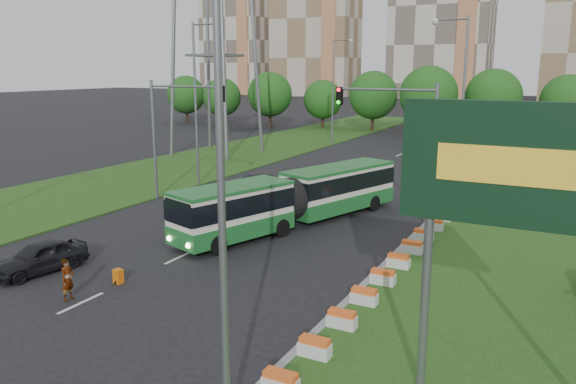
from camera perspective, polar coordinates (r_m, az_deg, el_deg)
The scene contains 19 objects.
ground at distance 25.54m, azimuth -5.59°, elevation -7.61°, with size 360.00×360.00×0.00m, color black.
grass_median at distance 29.36m, azimuth 25.91°, elevation -6.00°, with size 14.00×60.00×0.15m, color #244E16.
median_kerb at distance 30.21m, azimuth 12.64°, elevation -4.48°, with size 0.30×60.00×0.18m, color gray.
left_verge at distance 55.48m, azimuth -7.19°, elevation 3.35°, with size 12.00×110.00×0.10m, color #244E16.
lane_markings at distance 44.07m, azimuth 5.32°, elevation 0.97°, with size 0.20×100.00×0.01m, color beige, non-canonical shape.
flower_planters at distance 24.34m, azimuth 10.41°, elevation -7.66°, with size 1.10×20.30×0.60m, color silver, non-canonical shape.
billboard at distance 14.31m, azimuth 23.23°, elevation 1.08°, with size 6.00×0.37×8.00m.
traffic_mast_median at distance 31.39m, azimuth 11.80°, elevation 6.00°, with size 5.76×0.32×8.00m.
traffic_mast_left at distance 37.56m, azimuth -11.66°, elevation 7.03°, with size 5.76×0.32×8.00m.
street_lamps at distance 34.24m, azimuth -0.88°, elevation 7.87°, with size 36.00×60.00×12.00m, color slate, non-canonical shape.
tree_line at distance 75.24m, azimuth 25.22°, elevation 8.06°, with size 120.00×8.00×9.00m, color #1C5516, non-canonical shape.
apartment_tower_west at distance 187.79m, azimuth 2.85°, elevation 17.11°, with size 26.00×15.00×48.00m, color #C2B49C.
apartment_tower_cwest at distance 175.14m, azimuth 15.44°, elevation 17.69°, with size 28.00×15.00×52.00m, color beige.
midrise_west at distance 201.76m, azimuth -5.21°, elevation 15.04°, with size 22.00×14.00×36.00m, color beige.
articulated_bus at distance 31.76m, azimuth 0.41°, elevation -0.59°, with size 2.42×15.53×2.56m.
car_left_near at distance 26.90m, azimuth -23.92°, elevation -6.05°, with size 1.64×4.08×1.39m, color black.
car_left_far at distance 40.25m, azimuth -3.41°, elevation 0.85°, with size 1.38×3.97×1.31m, color black.
pedestrian at distance 23.30m, azimuth -21.49°, elevation -8.27°, with size 0.61×0.40×1.67m, color gray.
shopping_trolley at distance 24.54m, azimuth -16.87°, elevation -8.20°, with size 0.36×0.38×0.61m.
Camera 1 is at (13.18, -20.05, 8.74)m, focal length 35.00 mm.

